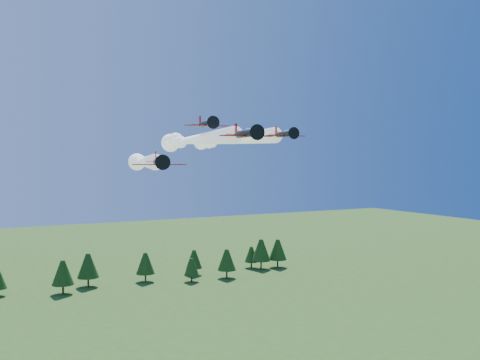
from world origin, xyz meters
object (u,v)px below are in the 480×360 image
plane_lead (192,140)px  plane_right (225,140)px  plane_slot (206,124)px  plane_left (142,162)px

plane_lead → plane_right: bearing=45.2°
plane_right → plane_slot: bearing=-116.8°
plane_left → plane_slot: 21.05m
plane_right → plane_slot: plane_slot is taller
plane_left → plane_lead: bearing=-48.6°
plane_left → plane_slot: size_ratio=5.40×
plane_left → plane_slot: plane_slot is taller
plane_lead → plane_slot: (-1.29, -9.06, 2.31)m
plane_left → plane_slot: bearing=-64.7°
plane_right → plane_lead: bearing=-133.1°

